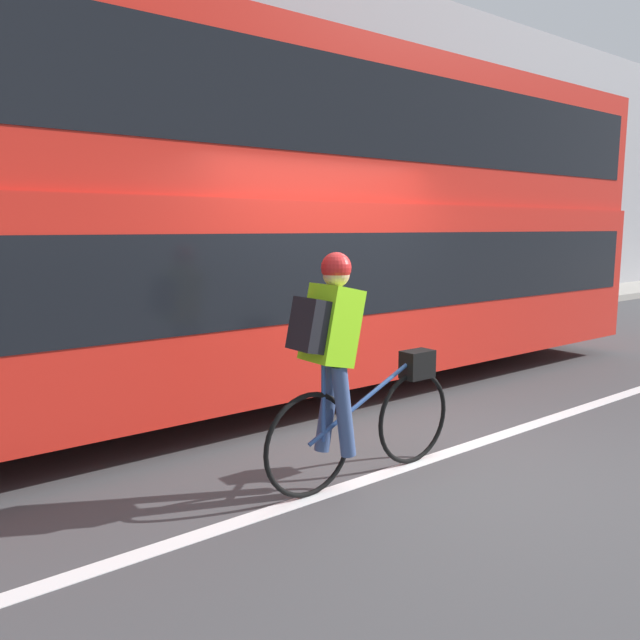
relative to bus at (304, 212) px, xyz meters
The scene contains 6 objects.
ground_plane 3.37m from the bus, 103.01° to the right, with size 80.00×80.00×0.00m, color #424244.
road_center_line 3.29m from the bus, 103.47° to the right, with size 50.00×0.14×0.01m, color silver.
sidewalk_curb 3.54m from the bus, 101.78° to the left, with size 60.00×1.78×0.16m.
building_facade 4.18m from the bus, 98.72° to the left, with size 60.00×0.30×6.72m.
bus is the anchor object (origin of this frame).
cyclist_on_bike 3.08m from the bus, 120.22° to the right, with size 1.79×0.32×1.71m.
Camera 1 is at (-3.67, -3.20, 1.87)m, focal length 35.00 mm.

